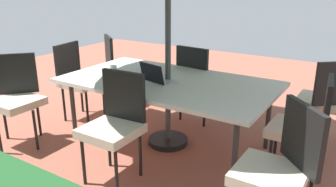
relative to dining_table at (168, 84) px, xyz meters
The scene contains 12 objects.
ground_plane 0.70m from the dining_table, ahead, with size 10.00×10.00×0.02m, color #935442.
dining_table is the anchor object (origin of this frame).
chair_northwest 1.61m from the dining_table, 150.16° to the left, with size 0.59×0.59×0.98m.
chair_east 1.38m from the dining_table, ahead, with size 0.49×0.48×0.98m.
chair_southeast 1.59m from the dining_table, 31.28° to the right, with size 0.58×0.58×0.98m.
chair_south 0.77m from the dining_table, 87.43° to the right, with size 0.47×0.48×0.98m.
chair_northeast 1.65m from the dining_table, 30.64° to the left, with size 0.59×0.59×0.98m.
chair_north 0.83m from the dining_table, 87.44° to the left, with size 0.46×0.47×0.98m.
chair_west 1.41m from the dining_table, behind, with size 0.49×0.48×0.98m.
chair_southwest 1.66m from the dining_table, 149.25° to the right, with size 0.58×0.59×0.98m.
laptop 0.17m from the dining_table, 70.27° to the left, with size 0.37×0.31×0.21m.
cup 0.63m from the dining_table, 15.10° to the left, with size 0.07×0.07×0.11m, color white.
Camera 1 is at (-1.84, 2.91, 1.75)m, focal length 36.47 mm.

